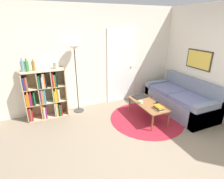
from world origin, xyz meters
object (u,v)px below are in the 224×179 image
floor_lamp (75,58)px  bowl (141,102)px  coffee_table (148,104)px  laptop (140,97)px  bottle_left (23,66)px  vase_on_shelf (56,66)px  cup (157,102)px  bookshelf (45,94)px  bottle_middle (27,66)px  couch (181,100)px  bottle_right (33,66)px

floor_lamp → bowl: floor_lamp is taller
coffee_table → laptop: laptop is taller
coffee_table → bottle_left: bottle_left is taller
floor_lamp → vase_on_shelf: floor_lamp is taller
vase_on_shelf → cup: bearing=-29.8°
bowl → vase_on_shelf: bearing=149.7°
bookshelf → bowl: (2.04, -1.00, -0.15)m
bottle_left → bottle_middle: bottle_left is taller
floor_lamp → coffee_table: 2.04m
floor_lamp → cup: (1.60, -1.15, -0.95)m
bowl → bottle_middle: size_ratio=0.36×
bowl → bookshelf: bearing=154.0°
couch → vase_on_shelf: 3.25m
bottle_right → vase_on_shelf: size_ratio=1.68×
coffee_table → bottle_left: (-2.56, 1.07, 0.93)m
laptop → bottle_left: size_ratio=1.29×
bookshelf → bottle_middle: size_ratio=4.15×
laptop → bottle_right: size_ratio=1.47×
coffee_table → bottle_right: (-2.35, 1.07, 0.91)m
floor_lamp → bottle_middle: bearing=178.7°
bottle_left → laptop: bearing=-14.9°
bookshelf → coffee_table: 2.45m
floor_lamp → bowl: 1.86m
couch → cup: (-0.88, -0.15, 0.16)m
bowl → bottle_right: bottle_right is taller
bookshelf → coffee_table: (2.21, -1.05, -0.22)m
couch → laptop: bearing=161.1°
vase_on_shelf → bookshelf: bearing=-179.5°
bottle_left → bottle_middle: (0.08, -0.02, -0.00)m
laptop → bottle_middle: bearing=164.9°
bookshelf → bottle_middle: 0.75m
couch → coffee_table: couch is taller
bookshelf → laptop: bearing=-16.8°
vase_on_shelf → bottle_left: bearing=178.6°
floor_lamp → bottle_right: floor_lamp is taller
bowl → coffee_table: bearing=-17.7°
bottle_right → vase_on_shelf: 0.47m
floor_lamp → bottle_right: size_ratio=6.62×
floor_lamp → bottle_left: (-1.13, 0.04, -0.10)m
cup → bottle_right: 2.91m
floor_lamp → bottle_left: floor_lamp is taller
cup → bottle_right: size_ratio=0.32×
bottle_left → bottle_middle: bearing=-11.6°
couch → bottle_left: (-3.61, 1.04, 1.01)m
laptop → cup: bearing=-72.3°
bowl → bottle_right: size_ratio=0.40×
coffee_table → bottle_right: 2.74m
couch → bowl: size_ratio=17.92×
cup → bowl: bearing=152.9°
floor_lamp → bottle_left: 1.13m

